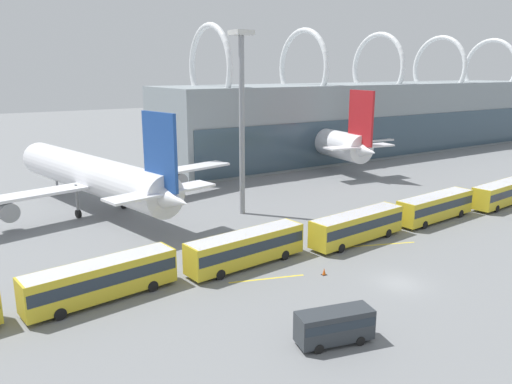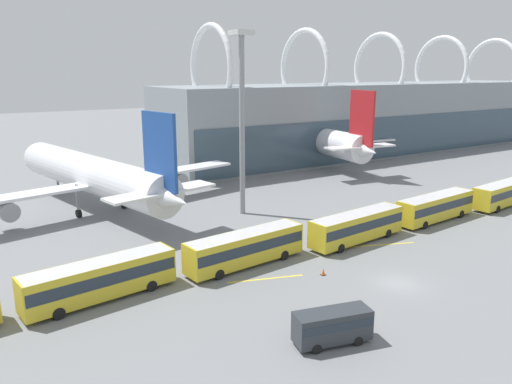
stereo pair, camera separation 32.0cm
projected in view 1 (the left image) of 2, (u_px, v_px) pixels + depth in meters
ground_plane at (400, 283)px, 45.49m from camera, size 440.00×440.00×0.00m
terminal_building at (375, 116)px, 117.80m from camera, size 106.44×20.12×27.37m
airliner_at_gate_near at (96, 176)px, 67.20m from camera, size 43.24×41.91×14.49m
airliner_at_gate_far at (315, 139)px, 100.86m from camera, size 36.40×39.54×15.53m
shuttle_bus_1 at (102, 278)px, 41.76m from camera, size 13.17×4.27×3.36m
shuttle_bus_2 at (246, 247)px, 49.16m from camera, size 13.14×4.00×3.36m
shuttle_bus_3 at (357, 225)px, 55.99m from camera, size 13.14×3.98×3.36m
shuttle_bus_4 at (435, 206)px, 63.93m from camera, size 13.11×3.77×3.36m
shuttle_bus_5 at (503, 192)px, 71.04m from camera, size 13.14×4.03×3.36m
service_van_foreground at (334, 324)px, 35.19m from camera, size 5.84×3.18×2.47m
floodlight_mast at (242, 105)px, 64.17m from camera, size 2.51×2.51×23.74m
lane_stripe_0 at (267, 279)px, 46.42m from camera, size 6.97×2.49×0.01m
lane_stripe_1 at (499, 195)px, 77.68m from camera, size 7.17×2.86×0.01m
lane_stripe_3 at (378, 245)px, 55.45m from camera, size 8.22×3.35×0.01m
traffic_cone_0 at (324, 272)px, 47.25m from camera, size 0.45×0.45×0.67m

